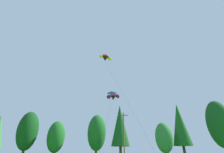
% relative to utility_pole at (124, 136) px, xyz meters
% --- Properties ---
extents(treeline_tree_b, '(5.10, 5.10, 12.24)m').
position_rel_utility_pole_xyz_m(treeline_tree_b, '(-24.79, 4.37, 1.85)').
color(treeline_tree_b, '#472D19').
rests_on(treeline_tree_b, ground_plane).
extents(treeline_tree_c, '(4.50, 4.50, 9.98)m').
position_rel_utility_pole_xyz_m(treeline_tree_c, '(-17.83, 6.27, 0.49)').
color(treeline_tree_c, '#472D19').
rests_on(treeline_tree_c, ground_plane).
extents(treeline_tree_d, '(5.09, 5.09, 12.18)m').
position_rel_utility_pole_xyz_m(treeline_tree_d, '(-7.64, 9.48, 1.82)').
color(treeline_tree_d, '#472D19').
rests_on(treeline_tree_d, ground_plane).
extents(treeline_tree_e, '(4.75, 4.75, 14.30)m').
position_rel_utility_pole_xyz_m(treeline_tree_e, '(-1.04, 7.29, 3.40)').
color(treeline_tree_e, '#472D19').
rests_on(treeline_tree_e, ground_plane).
extents(treeline_tree_f, '(4.37, 4.37, 9.52)m').
position_rel_utility_pole_xyz_m(treeline_tree_f, '(10.12, 7.60, 0.20)').
color(treeline_tree_f, '#472D19').
rests_on(treeline_tree_f, ground_plane).
extents(treeline_tree_g, '(4.88, 4.88, 14.89)m').
position_rel_utility_pole_xyz_m(treeline_tree_g, '(15.25, 9.62, 3.78)').
color(treeline_tree_g, '#472D19').
rests_on(treeline_tree_g, ground_plane).
extents(treeline_tree_h, '(5.62, 5.62, 14.16)m').
position_rel_utility_pole_xyz_m(treeline_tree_h, '(22.95, 4.48, 3.02)').
color(treeline_tree_h, '#472D19').
rests_on(treeline_tree_h, ground_plane).
extents(utility_pole, '(2.20, 0.26, 10.58)m').
position_rel_utility_pole_xyz_m(utility_pole, '(0.00, 0.00, 0.00)').
color(utility_pole, brown).
rests_on(utility_pole, ground_plane).
extents(parafoil_kite_high_magenta, '(4.08, 18.21, 16.39)m').
position_rel_utility_pole_xyz_m(parafoil_kite_high_magenta, '(-2.88, 7.23, 11.39)').
color(parafoil_kite_high_magenta, '#D12893').
extents(parafoil_kite_mid_red_yellow, '(10.04, 13.63, 23.34)m').
position_rel_utility_pole_xyz_m(parafoil_kite_mid_red_yellow, '(-4.10, -2.57, 18.53)').
color(parafoil_kite_mid_red_yellow, red).
extents(parafoil_kite_far_teal, '(2.96, 17.70, 16.98)m').
position_rel_utility_pole_xyz_m(parafoil_kite_far_teal, '(-3.18, 7.13, 12.34)').
color(parafoil_kite_far_teal, teal).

